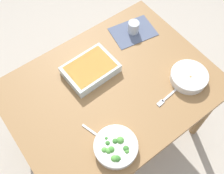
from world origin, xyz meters
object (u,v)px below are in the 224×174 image
at_px(stew_bowl, 189,77).
at_px(fork_on_table, 167,98).
at_px(drink_cup, 133,28).
at_px(spoon_by_stew, 188,85).
at_px(broccoli_bowl, 116,147).
at_px(spoon_by_broccoli, 99,137).
at_px(baking_dish, 90,69).

xyz_separation_m(stew_bowl, fork_on_table, (0.18, 0.02, -0.03)).
height_order(drink_cup, fork_on_table, drink_cup).
bearing_deg(fork_on_table, spoon_by_stew, 174.10).
bearing_deg(fork_on_table, broccoli_bowl, 8.48).
xyz_separation_m(spoon_by_stew, spoon_by_broccoli, (0.59, -0.06, 0.00)).
bearing_deg(spoon_by_stew, drink_cup, -90.54).
bearing_deg(spoon_by_broccoli, broccoli_bowl, 106.31).
bearing_deg(drink_cup, stew_bowl, 92.94).
bearing_deg(stew_bowl, baking_dish, -41.99).
distance_m(broccoli_bowl, baking_dish, 0.49).
bearing_deg(spoon_by_broccoli, fork_on_table, 174.72).
relative_size(broccoli_bowl, spoon_by_stew, 1.61).
xyz_separation_m(drink_cup, fork_on_table, (0.16, 0.50, -0.04)).
distance_m(spoon_by_stew, spoon_by_broccoli, 0.60).
relative_size(spoon_by_stew, spoon_by_broccoli, 0.81).
bearing_deg(broccoli_bowl, fork_on_table, -171.52).
xyz_separation_m(drink_cup, spoon_by_broccoli, (0.60, 0.46, -0.03)).
bearing_deg(baking_dish, broccoli_bowl, 70.48).
bearing_deg(stew_bowl, spoon_by_stew, 46.74).
xyz_separation_m(baking_dish, spoon_by_broccoli, (0.19, 0.36, -0.03)).
xyz_separation_m(stew_bowl, baking_dish, (0.43, -0.39, 0.00)).
xyz_separation_m(broccoli_bowl, spoon_by_stew, (-0.56, -0.05, -0.03)).
bearing_deg(fork_on_table, spoon_by_broccoli, -5.28).
relative_size(baking_dish, fork_on_table, 1.73).
distance_m(stew_bowl, fork_on_table, 0.19).
height_order(baking_dish, fork_on_table, baking_dish).
bearing_deg(spoon_by_broccoli, drink_cup, -142.67).
distance_m(stew_bowl, spoon_by_broccoli, 0.62).
xyz_separation_m(stew_bowl, drink_cup, (0.02, -0.48, 0.01)).
relative_size(baking_dish, spoon_by_broccoli, 1.78).
bearing_deg(spoon_by_stew, baking_dish, -46.27).
xyz_separation_m(baking_dish, fork_on_table, (-0.25, 0.40, -0.03)).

